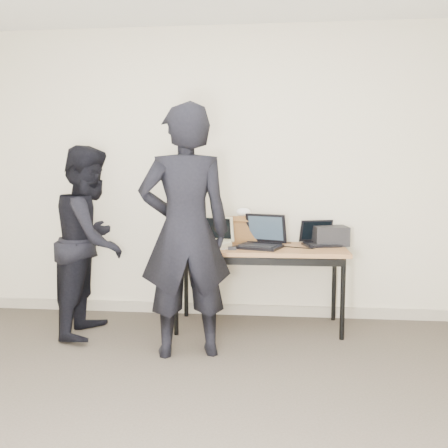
# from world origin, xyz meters

# --- Properties ---
(room) EXTENTS (4.60, 4.60, 2.80)m
(room) POSITION_xyz_m (0.00, 0.00, 1.35)
(room) COLOR #433C33
(room) RESTS_ON ground
(desk) EXTENTS (1.51, 0.67, 0.72)m
(desk) POSITION_xyz_m (0.38, 1.87, 0.66)
(desk) COLOR brown
(desk) RESTS_ON ground
(laptop_beige) EXTENTS (0.41, 0.41, 0.26)m
(laptop_beige) POSITION_xyz_m (-0.04, 1.86, 0.77)
(laptop_beige) COLOR beige
(laptop_beige) RESTS_ON desk
(laptop_center) EXTENTS (0.46, 0.45, 0.28)m
(laptop_center) POSITION_xyz_m (0.40, 1.88, 0.78)
(laptop_center) COLOR black
(laptop_center) RESTS_ON desk
(laptop_right) EXTENTS (0.37, 0.36, 0.22)m
(laptop_right) POSITION_xyz_m (0.91, 2.04, 0.77)
(laptop_right) COLOR black
(laptop_right) RESTS_ON desk
(leather_satchel) EXTENTS (0.37, 0.21, 0.25)m
(leather_satchel) POSITION_xyz_m (0.20, 2.10, 0.85)
(leather_satchel) COLOR brown
(leather_satchel) RESTS_ON desk
(tissue) EXTENTS (0.14, 0.11, 0.08)m
(tissue) POSITION_xyz_m (0.23, 2.10, 1.00)
(tissue) COLOR white
(tissue) RESTS_ON leather_satchel
(equipment_box) EXTENTS (0.32, 0.29, 0.17)m
(equipment_box) POSITION_xyz_m (1.01, 2.06, 0.80)
(equipment_box) COLOR black
(equipment_box) RESTS_ON desk
(power_brick) EXTENTS (0.07, 0.05, 0.03)m
(power_brick) POSITION_xyz_m (0.16, 1.70, 0.73)
(power_brick) COLOR black
(power_brick) RESTS_ON desk
(cables) EXTENTS (1.15, 0.45, 0.01)m
(cables) POSITION_xyz_m (0.43, 1.87, 0.72)
(cables) COLOR black
(cables) RESTS_ON desk
(person_typist) EXTENTS (0.78, 0.61, 1.87)m
(person_typist) POSITION_xyz_m (-0.15, 1.19, 0.94)
(person_typist) COLOR black
(person_typist) RESTS_ON ground
(person_observer) EXTENTS (0.62, 0.78, 1.59)m
(person_observer) POSITION_xyz_m (-1.03, 1.60, 0.79)
(person_observer) COLOR black
(person_observer) RESTS_ON ground
(baseboard) EXTENTS (4.50, 0.03, 0.10)m
(baseboard) POSITION_xyz_m (0.00, 2.23, 0.05)
(baseboard) COLOR #A09785
(baseboard) RESTS_ON ground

